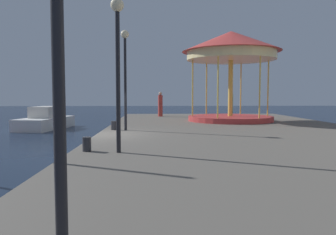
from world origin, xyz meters
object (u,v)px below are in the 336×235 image
carousel (231,54)px  bollard_south (87,144)px  person_far_corner (160,105)px  person_by_the_water (231,104)px  motorboat_white (45,121)px  bollard_center (114,125)px  lamp_post_mid_promenade (118,47)px  lamp_post_far_end (125,62)px

carousel → bollard_south: carousel is taller
bollard_south → person_far_corner: 15.23m
carousel → person_by_the_water: size_ratio=3.11×
motorboat_white → person_by_the_water: bearing=4.6°
person_by_the_water → bollard_center: bearing=-128.2°
lamp_post_mid_promenade → person_by_the_water: bearing=66.7°
motorboat_white → person_by_the_water: size_ratio=2.80×
carousel → lamp_post_far_end: carousel is taller
lamp_post_far_end → bollard_center: size_ratio=11.04×
carousel → bollard_center: carousel is taller
carousel → person_far_corner: bearing=133.4°
lamp_post_mid_promenade → person_by_the_water: lamp_post_mid_promenade is taller
bollard_center → carousel: bearing=37.6°
carousel → bollard_center: (-6.45, -4.96, -3.83)m
lamp_post_mid_promenade → motorboat_white: bearing=115.2°
lamp_post_mid_promenade → bollard_center: (-0.89, 5.89, -2.64)m
carousel → lamp_post_mid_promenade: 12.25m
lamp_post_far_end → person_by_the_water: lamp_post_far_end is taller
bollard_south → bollard_center: (0.02, 5.65, 0.00)m
person_by_the_water → lamp_post_mid_promenade: bearing=-113.3°
bollard_south → bollard_center: 5.65m
bollard_center → person_far_corner: person_far_corner is taller
lamp_post_far_end → bollard_center: lamp_post_far_end is taller
lamp_post_far_end → person_by_the_water: bearing=54.4°
bollard_center → person_far_corner: bearing=76.5°
lamp_post_far_end → lamp_post_mid_promenade: bearing=-86.7°
motorboat_white → lamp_post_mid_promenade: size_ratio=1.29×
lamp_post_mid_promenade → person_by_the_water: 16.95m
lamp_post_mid_promenade → bollard_south: lamp_post_mid_promenade is taller
bollard_south → person_far_corner: size_ratio=0.22×
carousel → lamp_post_far_end: 7.88m
motorboat_white → carousel: carousel is taller
carousel → bollard_center: bearing=-142.4°
lamp_post_far_end → person_by_the_water: 12.18m
motorboat_white → bollard_south: 15.33m
bollard_south → person_by_the_water: bearing=63.6°
bollard_center → lamp_post_mid_promenade: bearing=-81.4°
motorboat_white → bollard_center: (5.87, -8.51, 0.42)m
motorboat_white → lamp_post_mid_promenade: (6.76, -14.40, 3.06)m
lamp_post_mid_promenade → bollard_center: size_ratio=10.31×
carousel → lamp_post_mid_promenade: size_ratio=1.43×
motorboat_white → bollard_center: motorboat_white is taller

